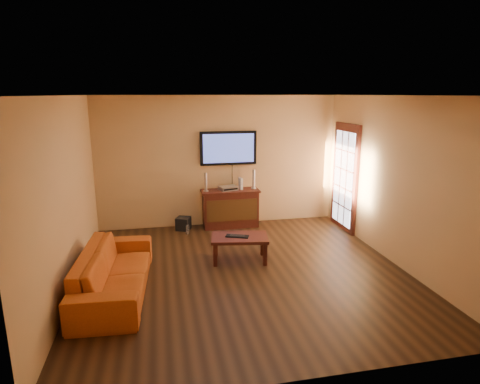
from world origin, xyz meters
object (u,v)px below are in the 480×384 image
object	(u,v)px
television	(228,148)
subwoofer	(183,223)
media_console	(230,208)
av_receiver	(228,188)
keyboard	(237,236)
bottle	(187,230)
speaker_left	(206,183)
sofa	(114,264)
coffee_table	(240,240)
speaker_right	(254,180)
game_console	(241,183)

from	to	relation	value
television	subwoofer	bearing A→B (deg)	-167.86
media_console	subwoofer	bearing A→B (deg)	-178.69
av_receiver	keyboard	world-z (taller)	av_receiver
television	bottle	distance (m)	1.87
media_console	av_receiver	distance (m)	0.43
television	speaker_left	xyz separation A→B (m)	(-0.51, -0.19, -0.67)
bottle	television	bearing A→B (deg)	28.17
av_receiver	bottle	world-z (taller)	av_receiver
sofa	speaker_left	xyz separation A→B (m)	(1.60, 2.53, 0.54)
av_receiver	subwoofer	world-z (taller)	av_receiver
sofa	keyboard	xyz separation A→B (m)	(1.89, 0.73, 0.01)
television	coffee_table	world-z (taller)	television
speaker_right	bottle	distance (m)	1.72
media_console	keyboard	size ratio (longest dim) A/B	2.99
coffee_table	av_receiver	bearing A→B (deg)	85.81
television	game_console	distance (m)	0.78
speaker_left	bottle	distance (m)	1.01
subwoofer	keyboard	distance (m)	1.97
bottle	speaker_left	bearing A→B (deg)	35.58
subwoofer	television	bearing A→B (deg)	35.10
sofa	television	bearing A→B (deg)	-33.93
television	game_console	size ratio (longest dim) A/B	4.90
sofa	speaker_left	distance (m)	3.04
coffee_table	av_receiver	distance (m)	1.88
speaker_right	sofa	bearing A→B (deg)	-135.46
speaker_right	av_receiver	bearing A→B (deg)	-178.25
television	sofa	bearing A→B (deg)	-127.69
bottle	speaker_right	bearing A→B (deg)	13.40
sofa	av_receiver	bearing A→B (deg)	-35.20
speaker_left	keyboard	distance (m)	1.90
speaker_right	game_console	size ratio (longest dim) A/B	1.67
sofa	coffee_table	bearing A→B (deg)	-65.35
speaker_right	keyboard	distance (m)	2.05
coffee_table	speaker_left	size ratio (longest dim) A/B	2.63
sofa	av_receiver	size ratio (longest dim) A/B	6.06
bottle	keyboard	world-z (taller)	keyboard
av_receiver	keyboard	size ratio (longest dim) A/B	0.90
game_console	sofa	bearing A→B (deg)	-137.81
television	sofa	distance (m)	3.65
keyboard	speaker_right	bearing A→B (deg)	68.66
media_console	keyboard	world-z (taller)	media_console
media_console	subwoofer	world-z (taller)	media_console
television	av_receiver	distance (m)	0.83
media_console	speaker_left	bearing A→B (deg)	-179.45
speaker_right	television	bearing A→B (deg)	162.92
coffee_table	keyboard	xyz separation A→B (m)	(-0.04, -0.01, 0.07)
speaker_left	bottle	xyz separation A→B (m)	(-0.42, -0.30, -0.87)
coffee_table	speaker_right	distance (m)	2.04
sofa	speaker_left	bearing A→B (deg)	-28.54
coffee_table	speaker_right	bearing A→B (deg)	69.66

